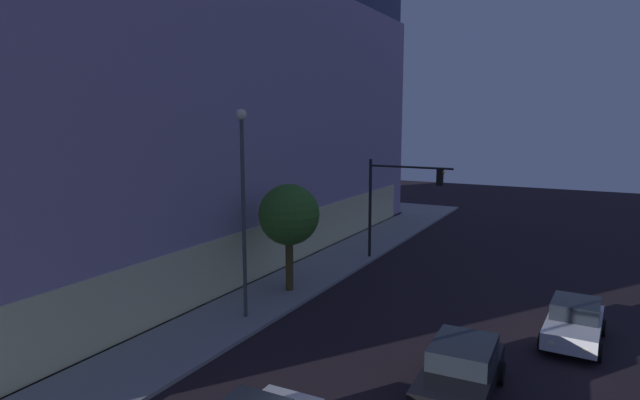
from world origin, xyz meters
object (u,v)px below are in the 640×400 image
(sidewalk_tree, at_px, (289,215))
(car_black, at_px, (461,369))
(modern_building, at_px, (142,104))
(car_white, at_px, (574,322))
(street_lamp_sidewalk, at_px, (243,190))
(traffic_light_far_corner, at_px, (396,192))

(sidewalk_tree, height_order, car_black, sidewalk_tree)
(modern_building, relative_size, car_white, 9.34)
(sidewalk_tree, bearing_deg, street_lamp_sidewalk, -177.10)
(modern_building, height_order, car_black, modern_building)
(car_white, bearing_deg, car_black, 154.44)
(car_black, distance_m, car_white, 6.60)
(modern_building, xyz_separation_m, traffic_light_far_corner, (4.29, -15.37, -5.13))
(car_black, xyz_separation_m, car_white, (5.96, -2.85, -0.06))
(street_lamp_sidewalk, bearing_deg, car_white, -71.93)
(sidewalk_tree, bearing_deg, car_white, -89.42)
(car_black, bearing_deg, street_lamp_sidewalk, 78.23)
(car_black, bearing_deg, car_white, -25.56)
(modern_building, xyz_separation_m, street_lamp_sidewalk, (-7.24, -12.97, -3.80))
(modern_building, xyz_separation_m, sidewalk_tree, (-3.37, -12.77, -5.47))
(car_white, bearing_deg, traffic_light_far_corner, 52.60)
(street_lamp_sidewalk, bearing_deg, car_black, -101.77)
(street_lamp_sidewalk, xyz_separation_m, car_white, (4.00, -12.25, -4.70))
(street_lamp_sidewalk, xyz_separation_m, sidewalk_tree, (3.87, 0.20, -1.67))
(street_lamp_sidewalk, relative_size, car_black, 1.88)
(traffic_light_far_corner, relative_size, street_lamp_sidewalk, 0.68)
(car_white, bearing_deg, modern_building, 82.67)
(sidewalk_tree, bearing_deg, modern_building, 75.21)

